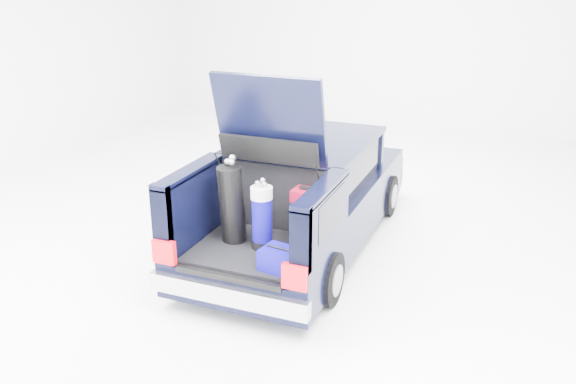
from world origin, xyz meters
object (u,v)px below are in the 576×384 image
at_px(car, 305,195).
at_px(blue_duffel, 284,260).
at_px(blue_golf_bag, 262,217).
at_px(red_suitcase, 310,216).
at_px(black_golf_bag, 232,204).

relative_size(car, blue_duffel, 9.03).
relative_size(blue_golf_bag, blue_duffel, 1.57).
height_order(car, blue_duffel, car).
bearing_deg(blue_golf_bag, car, 76.92).
bearing_deg(red_suitcase, car, 117.43).
height_order(red_suitcase, blue_duffel, red_suitcase).
xyz_separation_m(blue_golf_bag, blue_duffel, (0.43, -0.42, -0.25)).
bearing_deg(car, black_golf_bag, -101.68).
xyz_separation_m(red_suitcase, blue_golf_bag, (-0.43, -0.35, 0.06)).
xyz_separation_m(black_golf_bag, blue_golf_bag, (0.38, -0.03, -0.09)).
bearing_deg(black_golf_bag, blue_golf_bag, 7.48).
bearing_deg(blue_golf_bag, blue_duffel, -59.69).
relative_size(car, blue_golf_bag, 5.75).
distance_m(car, black_golf_bag, 1.59).
relative_size(black_golf_bag, blue_duffel, 1.94).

